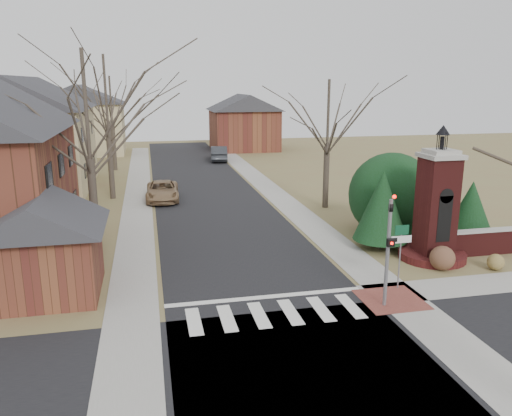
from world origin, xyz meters
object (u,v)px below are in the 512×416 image
object	(u,v)px
sign_post	(401,244)
brick_gate_monument	(436,216)
traffic_signal_pole	(389,242)
distant_car	(219,153)
pickup_truck	(162,191)

from	to	relation	value
sign_post	brick_gate_monument	world-z (taller)	brick_gate_monument
traffic_signal_pole	brick_gate_monument	size ratio (longest dim) A/B	0.69
brick_gate_monument	distant_car	xyz separation A→B (m)	(-5.60, 33.82, -1.35)
traffic_signal_pole	distant_car	size ratio (longest dim) A/B	0.91
distant_car	brick_gate_monument	bearing A→B (deg)	105.99
sign_post	brick_gate_monument	bearing A→B (deg)	41.42
traffic_signal_pole	brick_gate_monument	bearing A→B (deg)	43.24
sign_post	pickup_truck	xyz separation A→B (m)	(-8.99, 18.59, -1.25)
sign_post	distant_car	world-z (taller)	sign_post
sign_post	distant_car	xyz separation A→B (m)	(-2.19, 36.83, -1.13)
traffic_signal_pole	brick_gate_monument	world-z (taller)	brick_gate_monument
traffic_signal_pole	brick_gate_monument	xyz separation A→B (m)	(4.70, 4.42, -0.42)
traffic_signal_pole	sign_post	size ratio (longest dim) A/B	1.64
sign_post	pickup_truck	world-z (taller)	sign_post
brick_gate_monument	pickup_truck	world-z (taller)	brick_gate_monument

